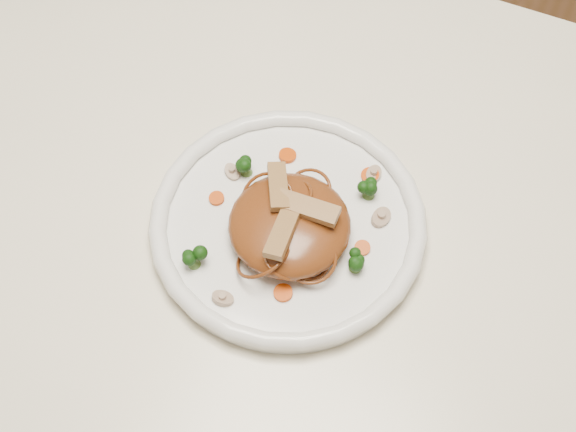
% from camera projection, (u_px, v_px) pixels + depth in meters
% --- Properties ---
extents(ground, '(4.00, 4.00, 0.00)m').
position_uv_depth(ground, '(286.00, 403.00, 1.57)').
color(ground, brown).
rests_on(ground, ground).
extents(table, '(1.20, 0.80, 0.75)m').
position_uv_depth(table, '(285.00, 233.00, 1.02)').
color(table, beige).
rests_on(table, ground).
extents(plate, '(0.40, 0.40, 0.02)m').
position_uv_depth(plate, '(288.00, 226.00, 0.90)').
color(plate, white).
rests_on(plate, table).
extents(noodle_mound, '(0.15, 0.15, 0.04)m').
position_uv_depth(noodle_mound, '(290.00, 225.00, 0.86)').
color(noodle_mound, brown).
rests_on(noodle_mound, plate).
extents(chicken_a, '(0.07, 0.02, 0.01)m').
position_uv_depth(chicken_a, '(307.00, 208.00, 0.84)').
color(chicken_a, '#A4814D').
rests_on(chicken_a, noodle_mound).
extents(chicken_b, '(0.05, 0.06, 0.01)m').
position_uv_depth(chicken_b, '(278.00, 186.00, 0.86)').
color(chicken_b, '#A4814D').
rests_on(chicken_b, noodle_mound).
extents(chicken_c, '(0.03, 0.07, 0.01)m').
position_uv_depth(chicken_c, '(283.00, 232.00, 0.83)').
color(chicken_c, '#A4814D').
rests_on(chicken_c, noodle_mound).
extents(broccoli_0, '(0.04, 0.04, 0.03)m').
position_uv_depth(broccoli_0, '(370.00, 188.00, 0.90)').
color(broccoli_0, '#153D0C').
rests_on(broccoli_0, plate).
extents(broccoli_1, '(0.03, 0.03, 0.03)m').
position_uv_depth(broccoli_1, '(246.00, 165.00, 0.91)').
color(broccoli_1, '#153D0C').
rests_on(broccoli_1, plate).
extents(broccoli_2, '(0.03, 0.03, 0.03)m').
position_uv_depth(broccoli_2, '(193.00, 258.00, 0.85)').
color(broccoli_2, '#153D0C').
rests_on(broccoli_2, plate).
extents(broccoli_3, '(0.04, 0.04, 0.03)m').
position_uv_depth(broccoli_3, '(356.00, 261.00, 0.85)').
color(broccoli_3, '#153D0C').
rests_on(broccoli_3, plate).
extents(carrot_0, '(0.02, 0.02, 0.00)m').
position_uv_depth(carrot_0, '(370.00, 176.00, 0.92)').
color(carrot_0, '#D14107').
rests_on(carrot_0, plate).
extents(carrot_1, '(0.02, 0.02, 0.00)m').
position_uv_depth(carrot_1, '(217.00, 198.00, 0.91)').
color(carrot_1, '#D14107').
rests_on(carrot_1, plate).
extents(carrot_2, '(0.02, 0.02, 0.00)m').
position_uv_depth(carrot_2, '(362.00, 248.00, 0.87)').
color(carrot_2, '#D14107').
rests_on(carrot_2, plate).
extents(carrot_3, '(0.02, 0.02, 0.00)m').
position_uv_depth(carrot_3, '(287.00, 155.00, 0.94)').
color(carrot_3, '#D14107').
rests_on(carrot_3, plate).
extents(carrot_4, '(0.02, 0.02, 0.00)m').
position_uv_depth(carrot_4, '(283.00, 293.00, 0.84)').
color(carrot_4, '#D14107').
rests_on(carrot_4, plate).
extents(mushroom_0, '(0.03, 0.03, 0.01)m').
position_uv_depth(mushroom_0, '(223.00, 298.00, 0.84)').
color(mushroom_0, beige).
rests_on(mushroom_0, plate).
extents(mushroom_1, '(0.03, 0.03, 0.01)m').
position_uv_depth(mushroom_1, '(381.00, 217.00, 0.89)').
color(mushroom_1, beige).
rests_on(mushroom_1, plate).
extents(mushroom_2, '(0.03, 0.03, 0.01)m').
position_uv_depth(mushroom_2, '(232.00, 172.00, 0.92)').
color(mushroom_2, beige).
rests_on(mushroom_2, plate).
extents(mushroom_3, '(0.02, 0.02, 0.01)m').
position_uv_depth(mushroom_3, '(373.00, 174.00, 0.92)').
color(mushroom_3, beige).
rests_on(mushroom_3, plate).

